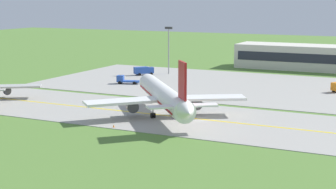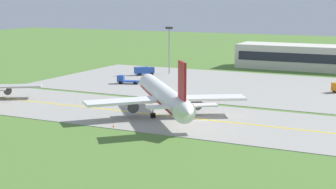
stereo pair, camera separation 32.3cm
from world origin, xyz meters
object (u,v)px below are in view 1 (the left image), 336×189
(airplane_lead, at_px, (164,96))
(apron_light_mast, at_px, (169,44))
(service_truck_baggage, at_px, (125,80))
(service_truck_pushback, at_px, (144,70))

(airplane_lead, bearing_deg, apron_light_mast, 114.88)
(airplane_lead, relative_size, apron_light_mast, 2.26)
(apron_light_mast, bearing_deg, service_truck_baggage, -95.68)
(service_truck_pushback, bearing_deg, apron_light_mast, 45.82)
(airplane_lead, bearing_deg, service_truck_baggage, 131.15)
(airplane_lead, height_order, apron_light_mast, apron_light_mast)
(service_truck_baggage, bearing_deg, service_truck_pushback, 101.25)
(service_truck_pushback, bearing_deg, service_truck_baggage, -78.75)
(airplane_lead, relative_size, service_truck_baggage, 4.95)
(apron_light_mast, bearing_deg, airplane_lead, -65.12)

